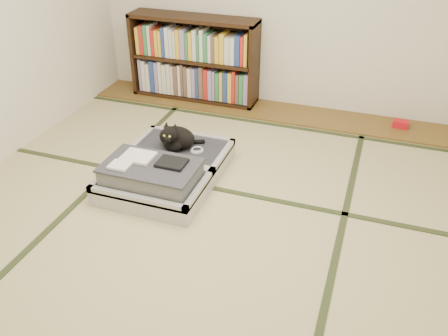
% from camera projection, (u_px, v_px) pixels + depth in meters
% --- Properties ---
extents(floor, '(4.50, 4.50, 0.00)m').
position_uv_depth(floor, '(202.00, 218.00, 3.54)').
color(floor, '#C7B385').
rests_on(floor, ground).
extents(wood_strip, '(4.00, 0.50, 0.02)m').
position_uv_depth(wood_strip, '(270.00, 111.00, 5.14)').
color(wood_strip, brown).
rests_on(wood_strip, ground).
extents(red_item, '(0.15, 0.10, 0.07)m').
position_uv_depth(red_item, '(401.00, 124.00, 4.76)').
color(red_item, red).
rests_on(red_item, wood_strip).
extents(room_shell, '(4.50, 4.50, 4.50)m').
position_uv_depth(room_shell, '(196.00, 20.00, 2.77)').
color(room_shell, white).
rests_on(room_shell, ground).
extents(tatami_borders, '(4.00, 4.50, 0.01)m').
position_uv_depth(tatami_borders, '(224.00, 184.00, 3.93)').
color(tatami_borders, '#2D381E').
rests_on(tatami_borders, ground).
extents(bookcase, '(1.42, 0.32, 0.92)m').
position_uv_depth(bookcase, '(194.00, 60.00, 5.21)').
color(bookcase, black).
rests_on(bookcase, wood_strip).
extents(suitcase, '(0.83, 1.11, 0.33)m').
position_uv_depth(suitcase, '(165.00, 170.00, 3.90)').
color(suitcase, '#B0B1B5').
rests_on(suitcase, floor).
extents(cat, '(0.37, 0.37, 0.30)m').
position_uv_depth(cat, '(176.00, 138.00, 4.05)').
color(cat, black).
rests_on(cat, suitcase).
extents(cable_coil, '(0.12, 0.12, 0.03)m').
position_uv_depth(cable_coil, '(197.00, 150.00, 4.08)').
color(cable_coil, white).
rests_on(cable_coil, suitcase).
extents(hanger, '(0.37, 0.18, 0.01)m').
position_uv_depth(hanger, '(129.00, 162.00, 4.23)').
color(hanger, black).
rests_on(hanger, floor).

